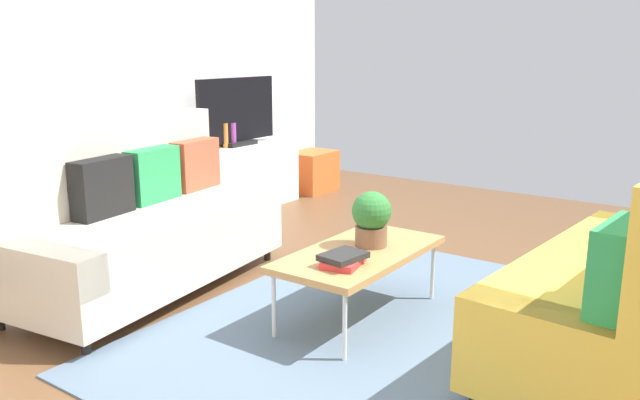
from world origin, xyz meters
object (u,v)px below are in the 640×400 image
Objects in this scene: coffee_table at (359,255)px; vase_0 at (187,144)px; bottle_1 at (233,135)px; tv at (237,113)px; table_book_0 at (343,262)px; couch_green at (639,284)px; tv_console at (237,178)px; bottle_0 at (225,136)px; vase_1 at (203,141)px; couch_beige at (141,222)px; storage_trunk at (312,171)px; potted_plant at (371,217)px.

coffee_table is 7.07× the size of vase_0.
tv is at bearing 13.38° from bottle_1.
tv is at bearing 53.22° from table_book_0.
tv_console is at bearing 76.44° from couch_green.
bottle_0 is at bearing -12.88° from vase_0.
vase_1 is 0.22m from bottle_0.
couch_beige is 1.50m from table_book_0.
couch_beige is 1.48m from coffee_table.
tv reaches higher than coffee_table.
couch_green is 3.99m from tv.
tv_console is 5.83× the size of table_book_0.
coffee_table is at bearing 13.94° from table_book_0.
tv is 1.32m from storage_trunk.
potted_plant reaches higher than coffee_table.
couch_green is 3.93m from bottle_1.
vase_1 is at bearing 0.00° from vase_0.
coffee_table is 6.70× the size of vase_1.
storage_trunk is at bearing -2.90° from bottle_1.
couch_green is 3.77× the size of storage_trunk.
coffee_table is 0.28m from table_book_0.
vase_1 is at bearing 163.29° from bottle_1.
tv_console is at bearing -4.93° from vase_0.
vase_1 reaches higher than table_book_0.
vase_0 is at bearing 68.56° from coffee_table.
vase_1 is (0.86, 3.83, 0.28)m from couch_green.
couch_green is 11.95× the size of vase_1.
tv_console is 0.56m from vase_1.
table_book_0 is at bearing -166.06° from coffee_table.
potted_plant reaches higher than table_book_0.
coffee_table is 3.47m from storage_trunk.
tv_console is at bearing 12.11° from bottle_0.
tv reaches higher than couch_green.
couch_beige is at bearing 109.69° from potted_plant.
couch_green is 12.61× the size of vase_0.
bottle_0 is (-0.19, -0.04, 0.43)m from tv_console.
bottle_0 reaches higher than bottle_1.
coffee_table is at bearing 105.88° from couch_green.
bottle_0 is (-1.29, 0.06, 0.53)m from storage_trunk.
bottle_1 is (0.50, -0.09, 0.03)m from vase_0.
potted_plant is at bearing -113.02° from vase_1.
couch_green is at bearing -102.68° from vase_1.
tv_console is at bearing 59.20° from potted_plant.
bottle_0 reaches higher than tv_console.
bottle_0 reaches higher than table_book_0.
table_book_0 is (-0.39, -0.06, -0.15)m from potted_plant.
bottle_1 is at bearing 0.00° from bottle_0.
potted_plant is (-0.17, 1.41, 0.15)m from couch_green.
tv_console is at bearing 90.00° from tv.
storage_trunk is (3.02, 0.83, -0.23)m from couch_beige.
vase_0 is 0.95× the size of vase_1.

